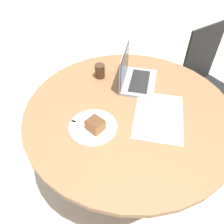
{
  "coord_description": "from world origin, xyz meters",
  "views": [
    {
      "loc": [
        0.93,
        0.01,
        1.63
      ],
      "look_at": [
        0.09,
        -0.09,
        0.79
      ],
      "focal_mm": 35.0,
      "sensor_mm": 36.0,
      "label": 1
    }
  ],
  "objects_px": {
    "chair": "(205,86)",
    "plate": "(93,127)",
    "laptop": "(135,77)",
    "coffee_glass": "(100,71)"
  },
  "relations": [
    {
      "from": "chair",
      "to": "plate",
      "type": "distance_m",
      "value": 1.17
    },
    {
      "from": "plate",
      "to": "coffee_glass",
      "type": "relative_size",
      "value": 2.75
    },
    {
      "from": "chair",
      "to": "coffee_glass",
      "type": "height_order",
      "value": "chair"
    },
    {
      "from": "chair",
      "to": "plate",
      "type": "relative_size",
      "value": 3.77
    },
    {
      "from": "coffee_glass",
      "to": "laptop",
      "type": "distance_m",
      "value": 0.24
    },
    {
      "from": "chair",
      "to": "plate",
      "type": "bearing_deg",
      "value": 4.82
    },
    {
      "from": "plate",
      "to": "laptop",
      "type": "distance_m",
      "value": 0.47
    },
    {
      "from": "plate",
      "to": "laptop",
      "type": "xyz_separation_m",
      "value": [
        -0.42,
        0.21,
        0.04
      ]
    },
    {
      "from": "laptop",
      "to": "plate",
      "type": "bearing_deg",
      "value": -20.1
    },
    {
      "from": "plate",
      "to": "coffee_glass",
      "type": "xyz_separation_m",
      "value": [
        -0.46,
        -0.03,
        0.04
      ]
    }
  ]
}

